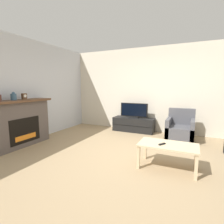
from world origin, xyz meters
TOP-DOWN VIEW (x-y plane):
  - ground_plane at (0.00, 0.00)m, footprint 24.00×24.00m
  - wall_back at (0.00, 2.46)m, footprint 12.00×0.06m
  - wall_left at (-2.85, 0.00)m, footprint 0.06×12.00m
  - fireplace at (-2.63, -0.41)m, footprint 0.48×1.59m
  - mantel_vase_centre_left at (-2.62, -0.53)m, footprint 0.13×0.13m
  - mantel_clock at (-2.62, -0.25)m, footprint 0.08×0.11m
  - tv_stand at (-0.57, 2.15)m, footprint 1.33×0.47m
  - tv at (-0.57, 2.15)m, footprint 0.90×0.18m
  - armchair at (0.88, 1.75)m, footprint 0.70×0.76m
  - coffee_table at (0.80, -0.09)m, footprint 1.01×0.55m
  - remote at (0.71, -0.16)m, footprint 0.11×0.15m

SIDE VIEW (x-z plane):
  - ground_plane at x=0.00m, z-range 0.00..0.00m
  - tv_stand at x=-0.57m, z-range 0.00..0.45m
  - armchair at x=0.88m, z-range -0.15..0.71m
  - coffee_table at x=0.80m, z-range 0.16..0.61m
  - remote at x=0.71m, z-range 0.44..0.46m
  - fireplace at x=-2.63m, z-range 0.01..1.15m
  - tv at x=-0.57m, z-range 0.43..0.91m
  - mantel_clock at x=-2.62m, z-range 1.14..1.29m
  - mantel_vase_centre_left at x=-2.62m, z-range 1.13..1.33m
  - wall_back at x=0.00m, z-range 0.00..2.70m
  - wall_left at x=-2.85m, z-range 0.00..2.70m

